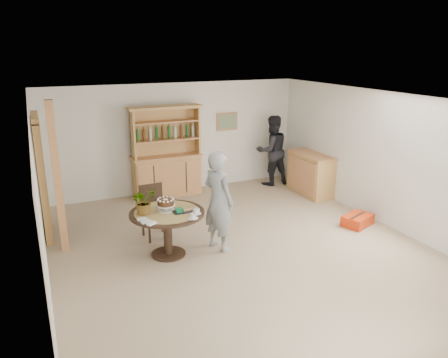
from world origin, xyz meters
TOP-DOWN VIEW (x-y plane):
  - ground at (0.00, 0.00)m, footprint 7.00×7.00m
  - room_shell at (0.00, 0.01)m, footprint 6.04×7.04m
  - doorway at (-2.93, 2.00)m, footprint 0.13×1.10m
  - pine_post at (-2.70, 1.20)m, footprint 0.12×0.12m
  - hutch at (-0.30, 3.24)m, footprint 1.62×0.54m
  - sideboard at (2.74, 2.00)m, footprint 0.54×1.26m
  - dining_table at (-1.17, 0.32)m, footprint 1.20×1.20m
  - dining_chair at (-1.17, 1.15)m, footprint 0.45×0.45m
  - birthday_cake at (-1.17, 0.37)m, footprint 0.30×0.30m
  - flower_vase at (-1.52, 0.37)m, footprint 0.47×0.44m
  - gift_tray at (-0.95, 0.20)m, footprint 0.30×0.20m
  - coffee_cup_a at (-0.77, 0.04)m, footprint 0.15×0.15m
  - coffee_cup_b at (-0.89, -0.13)m, footprint 0.15×0.15m
  - napkins at (-1.58, 0.01)m, footprint 0.24×0.33m
  - teen_boy at (-0.32, 0.22)m, footprint 0.60×0.72m
  - adult_person at (2.28, 3.00)m, footprint 0.84×0.66m
  - red_suitcase at (2.50, 0.06)m, footprint 0.71×0.59m

SIDE VIEW (x-z plane):
  - ground at x=0.00m, z-range 0.00..0.00m
  - red_suitcase at x=2.50m, z-range 0.00..0.21m
  - sideboard at x=2.74m, z-range 0.00..0.94m
  - dining_chair at x=-1.17m, z-range 0.06..1.01m
  - dining_table at x=-1.17m, z-range 0.22..0.98m
  - hutch at x=-0.30m, z-range -0.33..1.71m
  - napkins at x=-1.58m, z-range 0.76..0.79m
  - gift_tray at x=-0.95m, z-range 0.75..0.83m
  - coffee_cup_b at x=-0.89m, z-range 0.75..0.84m
  - coffee_cup_a at x=-0.77m, z-range 0.76..0.84m
  - teen_boy at x=-0.32m, z-range 0.00..1.69m
  - adult_person at x=2.28m, z-range 0.00..1.70m
  - birthday_cake at x=-1.17m, z-range 0.78..0.98m
  - flower_vase at x=-1.52m, z-range 0.76..1.18m
  - doorway at x=-2.93m, z-range 0.02..2.20m
  - pine_post at x=-2.70m, z-range 0.00..2.50m
  - room_shell at x=0.00m, z-range 0.48..3.00m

